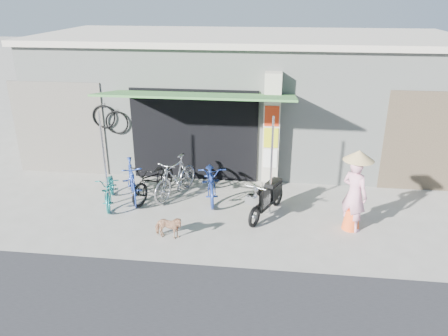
# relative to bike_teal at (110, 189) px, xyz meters

# --- Properties ---
(ground) EXTENTS (80.00, 80.00, 0.00)m
(ground) POSITION_rel_bike_teal_xyz_m (2.96, -0.81, -0.40)
(ground) COLOR #A19D92
(ground) RESTS_ON ground
(bicycle_shop) EXTENTS (12.30, 5.30, 3.66)m
(bicycle_shop) POSITION_rel_bike_teal_xyz_m (2.96, 4.28, 1.43)
(bicycle_shop) COLOR #A6ACA3
(bicycle_shop) RESTS_ON ground
(shop_pillar) EXTENTS (0.42, 0.44, 3.00)m
(shop_pillar) POSITION_rel_bike_teal_xyz_m (3.81, 1.64, 1.10)
(shop_pillar) COLOR beige
(shop_pillar) RESTS_ON ground
(awning) EXTENTS (4.60, 1.88, 2.72)m
(awning) POSITION_rel_bike_teal_xyz_m (2.06, 0.82, 2.11)
(awning) COLOR #387133
(awning) RESTS_ON ground
(neighbour_right) EXTENTS (2.60, 0.06, 2.60)m
(neighbour_right) POSITION_rel_bike_teal_xyz_m (7.96, 1.78, 0.90)
(neighbour_right) COLOR brown
(neighbour_right) RESTS_ON ground
(neighbour_left) EXTENTS (2.60, 0.06, 2.60)m
(neighbour_left) POSITION_rel_bike_teal_xyz_m (-2.04, 1.78, 0.90)
(neighbour_left) COLOR #6B665B
(neighbour_left) RESTS_ON ground
(bike_teal) EXTENTS (0.94, 1.62, 0.80)m
(bike_teal) POSITION_rel_bike_teal_xyz_m (0.00, 0.00, 0.00)
(bike_teal) COLOR #186E6B
(bike_teal) RESTS_ON ground
(bike_blue) EXTENTS (1.08, 1.70, 0.99)m
(bike_blue) POSITION_rel_bike_teal_xyz_m (0.44, 0.34, 0.09)
(bike_blue) COLOR #223E9D
(bike_blue) RESTS_ON ground
(bike_black) EXTENTS (1.15, 1.88, 0.93)m
(bike_black) POSITION_rel_bike_teal_xyz_m (0.96, 0.50, 0.07)
(bike_black) COLOR black
(bike_black) RESTS_ON ground
(bike_silver) EXTENTS (1.12, 1.79, 1.04)m
(bike_silver) POSITION_rel_bike_teal_xyz_m (1.49, 0.61, 0.12)
(bike_silver) COLOR #9A9B9F
(bike_silver) RESTS_ON ground
(bike_navy) EXTENTS (0.99, 1.94, 0.97)m
(bike_navy) POSITION_rel_bike_teal_xyz_m (2.39, 0.65, 0.09)
(bike_navy) COLOR navy
(bike_navy) RESTS_ON ground
(street_dog) EXTENTS (0.64, 0.33, 0.53)m
(street_dog) POSITION_rel_bike_teal_xyz_m (1.78, -1.41, -0.14)
(street_dog) COLOR #9C7153
(street_dog) RESTS_ON ground
(moped) EXTENTS (0.85, 1.59, 0.95)m
(moped) POSITION_rel_bike_teal_xyz_m (3.81, -0.12, 0.03)
(moped) COLOR black
(moped) RESTS_ON ground
(nun) EXTENTS (0.70, 0.70, 1.82)m
(nun) POSITION_rel_bike_teal_xyz_m (5.64, -0.53, 0.50)
(nun) COLOR pink
(nun) RESTS_ON ground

